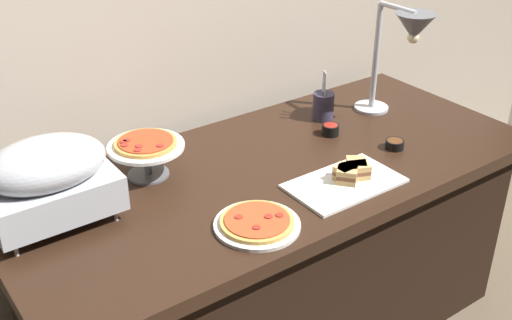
% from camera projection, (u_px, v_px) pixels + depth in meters
% --- Properties ---
extents(back_wall, '(4.40, 0.04, 2.40)m').
position_uv_depth(back_wall, '(194.00, 9.00, 2.34)').
color(back_wall, '#B7A893').
rests_on(back_wall, ground_plane).
extents(buffet_table, '(1.90, 0.84, 0.76)m').
position_uv_depth(buffet_table, '(273.00, 254.00, 2.38)').
color(buffet_table, black).
rests_on(buffet_table, ground_plane).
extents(chafing_dish, '(0.37, 0.27, 0.26)m').
position_uv_depth(chafing_dish, '(48.00, 177.00, 1.84)').
color(chafing_dish, '#B7BABF').
rests_on(chafing_dish, buffet_table).
extents(heat_lamp, '(0.15, 0.32, 0.45)m').
position_uv_depth(heat_lamp, '(407.00, 37.00, 2.36)').
color(heat_lamp, '#B7BABF').
rests_on(heat_lamp, buffet_table).
extents(pizza_plate_front, '(0.26, 0.26, 0.03)m').
position_uv_depth(pizza_plate_front, '(257.00, 223.00, 1.87)').
color(pizza_plate_front, white).
rests_on(pizza_plate_front, buffet_table).
extents(pizza_plate_center, '(0.25, 0.25, 0.13)m').
position_uv_depth(pizza_plate_center, '(146.00, 148.00, 2.10)').
color(pizza_plate_center, '#595B60').
rests_on(pizza_plate_center, buffet_table).
extents(sandwich_platter, '(0.38, 0.23, 0.06)m').
position_uv_depth(sandwich_platter, '(348.00, 177.00, 2.09)').
color(sandwich_platter, white).
rests_on(sandwich_platter, buffet_table).
extents(sauce_cup_near, '(0.07, 0.07, 0.03)m').
position_uv_depth(sauce_cup_near, '(395.00, 144.00, 2.31)').
color(sauce_cup_near, black).
rests_on(sauce_cup_near, buffet_table).
extents(sauce_cup_far, '(0.07, 0.07, 0.04)m').
position_uv_depth(sauce_cup_far, '(330.00, 129.00, 2.41)').
color(sauce_cup_far, black).
rests_on(sauce_cup_far, buffet_table).
extents(utensil_holder, '(0.08, 0.08, 0.21)m').
position_uv_depth(utensil_holder, '(323.00, 106.00, 2.51)').
color(utensil_holder, '#383347').
rests_on(utensil_holder, buffet_table).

